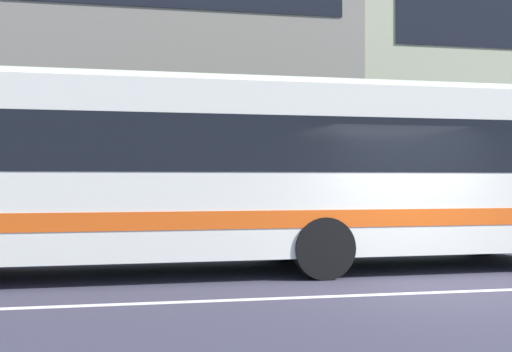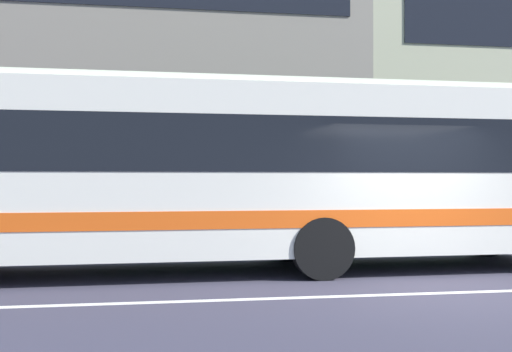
{
  "view_description": "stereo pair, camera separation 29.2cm",
  "coord_description": "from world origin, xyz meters",
  "views": [
    {
      "loc": [
        -4.55,
        -8.35,
        1.6
      ],
      "look_at": [
        -2.39,
        2.39,
        1.66
      ],
      "focal_mm": 44.83,
      "sensor_mm": 36.0,
      "label": 1
    },
    {
      "loc": [
        -4.26,
        -8.4,
        1.6
      ],
      "look_at": [
        -2.39,
        2.39,
        1.66
      ],
      "focal_mm": 44.83,
      "sensor_mm": 36.0,
      "label": 2
    }
  ],
  "objects": [
    {
      "name": "ground_plane",
      "position": [
        0.0,
        0.0,
        0.0
      ],
      "size": [
        160.0,
        160.0,
        0.0
      ],
      "primitive_type": "plane",
      "color": "#373544"
    },
    {
      "name": "lane_centre_line",
      "position": [
        0.0,
        0.0,
        0.0
      ],
      "size": [
        60.0,
        0.16,
        0.01
      ],
      "primitive_type": "cube",
      "color": "silver",
      "rests_on": "ground_plane"
    },
    {
      "name": "hedge_row_far",
      "position": [
        1.06,
        6.69,
        0.49
      ],
      "size": [
        13.39,
        1.1,
        0.99
      ],
      "primitive_type": "cube",
      "color": "#1A4F25",
      "rests_on": "ground_plane"
    },
    {
      "name": "apartment_block_left",
      "position": [
        -6.77,
        15.01,
        6.97
      ],
      "size": [
        19.12,
        8.72,
        13.94
      ],
      "color": "gray",
      "rests_on": "ground_plane"
    },
    {
      "name": "transit_bus",
      "position": [
        -2.25,
        2.65,
        1.8
      ],
      "size": [
        12.17,
        2.85,
        3.26
      ],
      "color": "silver",
      "rests_on": "ground_plane"
    }
  ]
}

